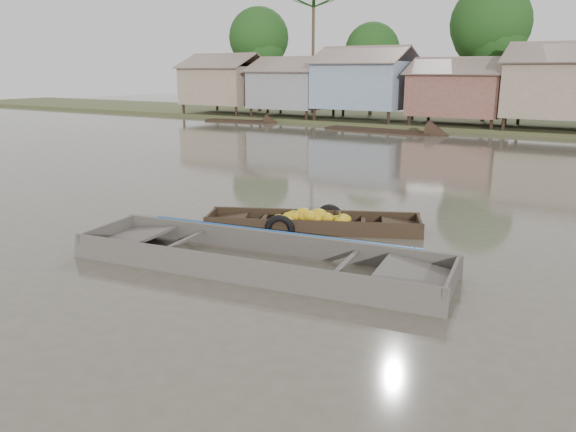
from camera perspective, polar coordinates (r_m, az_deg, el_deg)
The scene contains 3 objects.
ground at distance 10.94m, azimuth -6.28°, elevation -5.56°, with size 120.00×120.00×0.00m, color #504A3D.
banana_boat at distance 13.65m, azimuth 2.28°, elevation -0.80°, with size 5.22×3.31×0.74m.
viewer_boat at distance 11.08m, azimuth -2.91°, elevation -4.88°, with size 7.75×3.04×0.61m.
Camera 1 is at (6.39, -8.04, 3.76)m, focal length 35.00 mm.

